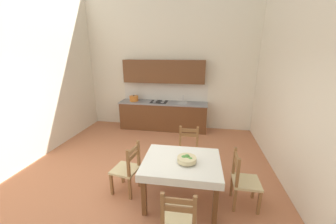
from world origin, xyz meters
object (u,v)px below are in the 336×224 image
dining_chair_kitchen_side (188,151)px  fruit_bowl (187,159)px  dining_chair_camera_side (179,220)px  kitchen_cabinetry (163,103)px  dining_chair_window_side (243,181)px  dining_table (182,168)px  dining_chair_tv_side (127,169)px

dining_chair_kitchen_side → fruit_bowl: size_ratio=3.10×
dining_chair_kitchen_side → dining_chair_camera_side: 1.81m
kitchen_cabinetry → dining_chair_window_side: kitchen_cabinetry is taller
dining_table → dining_chair_camera_side: dining_chair_camera_side is taller
kitchen_cabinetry → dining_table: kitchen_cabinetry is taller
kitchen_cabinetry → dining_chair_camera_side: (1.01, -4.10, -0.41)m
fruit_bowl → dining_chair_camera_side: bearing=-91.1°
fruit_bowl → dining_table: bearing=149.2°
dining_table → dining_chair_camera_side: size_ratio=1.35×
kitchen_cabinetry → fruit_bowl: kitchen_cabinetry is taller
dining_chair_kitchen_side → dining_chair_tv_side: bearing=-139.0°
dining_table → dining_chair_kitchen_side: bearing=87.4°
dining_chair_tv_side → dining_chair_camera_side: bearing=-42.3°
kitchen_cabinetry → dining_chair_tv_side: bearing=-90.4°
dining_chair_tv_side → fruit_bowl: bearing=-6.2°
dining_chair_kitchen_side → fruit_bowl: bearing=-87.6°
dining_table → fruit_bowl: bearing=-30.8°
dining_table → dining_chair_tv_side: size_ratio=1.35×
dining_chair_tv_side → fruit_bowl: (1.05, -0.11, 0.37)m
dining_chair_camera_side → dining_chair_kitchen_side: bearing=90.8°
dining_chair_window_side → fruit_bowl: 0.99m
kitchen_cabinetry → dining_chair_kitchen_side: bearing=-66.7°
kitchen_cabinetry → dining_chair_window_side: (1.93, -3.15, -0.41)m
fruit_bowl → dining_chair_tv_side: bearing=173.8°
dining_table → dining_chair_tv_side: 0.98m
dining_chair_tv_side → dining_chair_kitchen_side: bearing=41.0°
dining_chair_window_side → dining_chair_tv_side: same height
dining_chair_kitchen_side → dining_chair_window_side: size_ratio=1.00×
dining_table → dining_chair_camera_side: 0.90m
dining_table → dining_chair_camera_side: (0.07, -0.87, -0.18)m
dining_chair_camera_side → fruit_bowl: 0.90m
dining_chair_camera_side → fruit_bowl: dining_chair_camera_side is taller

